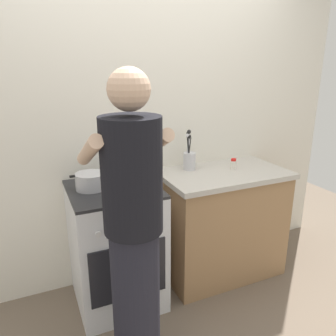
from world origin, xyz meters
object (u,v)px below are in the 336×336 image
Objects in this scene: pot at (91,181)px; utensil_crock at (189,158)px; person at (134,236)px; mixing_bowl at (133,180)px; stove_range at (116,246)px; spice_bottle at (233,164)px.

pot is 0.83× the size of utensil_crock.
pot is 0.68m from person.
mixing_bowl is 0.79× the size of utensil_crock.
pot is (-0.14, 0.04, 0.51)m from stove_range.
utensil_crock is (0.81, 0.12, 0.04)m from pot.
utensil_crock reaches higher than mixing_bowl.
stove_range is at bearing 84.57° from person.
stove_range is at bearing -17.43° from pot.
person is (0.08, -0.67, -0.10)m from pot.
spice_bottle is (0.33, -0.14, -0.05)m from utensil_crock.
pot is 0.16× the size of person.
person is (-0.73, -0.79, -0.13)m from utensil_crock.
stove_range is 0.53× the size of person.
stove_range is at bearing 172.07° from mixing_bowl.
utensil_crock is (0.67, 0.16, 0.54)m from stove_range.
spice_bottle is 0.05× the size of person.
mixing_bowl is at bearing -12.77° from pot.
stove_range is at bearing -178.84° from spice_bottle.
utensil_crock is 0.19× the size of person.
utensil_crock reaches higher than spice_bottle.
utensil_crock is 0.36m from spice_bottle.
pot is 1.14m from spice_bottle.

